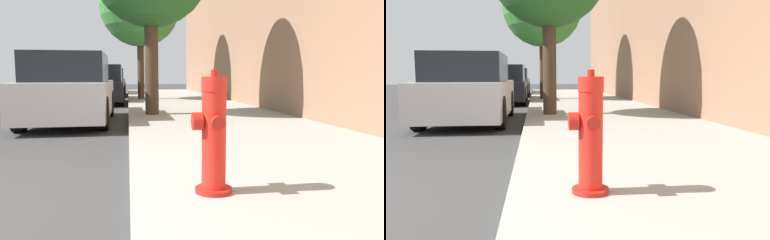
% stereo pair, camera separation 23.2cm
% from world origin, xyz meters
% --- Properties ---
extents(sidewalk_slab, '(3.54, 40.00, 0.16)m').
position_xyz_m(sidewalk_slab, '(3.64, 0.00, 0.08)').
color(sidewalk_slab, '#99968E').
rests_on(sidewalk_slab, ground_plane).
extents(fire_hydrant, '(0.30, 0.30, 0.92)m').
position_xyz_m(fire_hydrant, '(2.49, -0.15, 0.59)').
color(fire_hydrant, red).
rests_on(fire_hydrant, sidewalk_slab).
extents(parked_car_near, '(1.70, 3.93, 1.50)m').
position_xyz_m(parked_car_near, '(0.64, 5.56, 0.71)').
color(parked_car_near, '#B7B7BC').
rests_on(parked_car_near, ground_plane).
extents(parked_car_mid, '(1.85, 3.85, 1.40)m').
position_xyz_m(parked_car_mid, '(0.81, 11.12, 0.67)').
color(parked_car_mid, black).
rests_on(parked_car_mid, ground_plane).
extents(parked_car_far, '(1.89, 4.54, 1.37)m').
position_xyz_m(parked_car_far, '(0.79, 16.47, 0.67)').
color(parked_car_far, '#4C5156').
rests_on(parked_car_far, ground_plane).
extents(street_tree_far, '(2.90, 2.90, 4.82)m').
position_xyz_m(street_tree_far, '(2.35, 11.22, 3.51)').
color(street_tree_far, '#423323').
rests_on(street_tree_far, sidewalk_slab).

